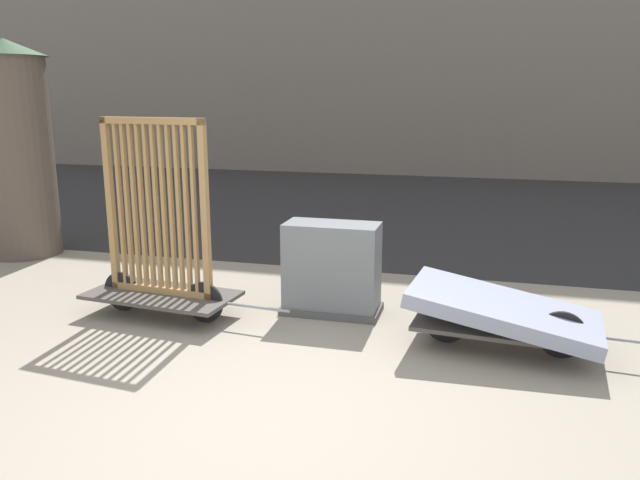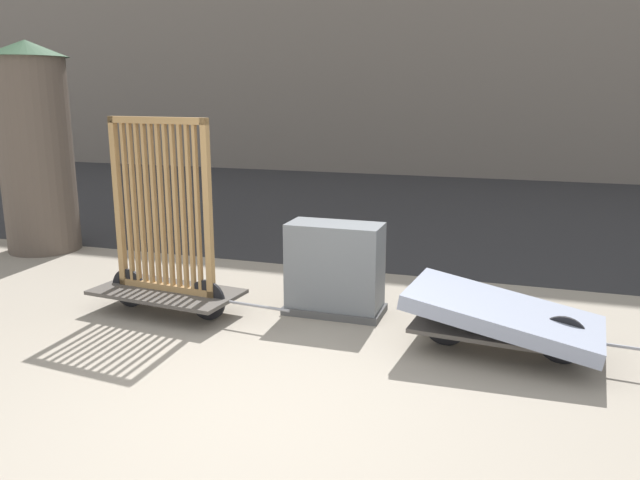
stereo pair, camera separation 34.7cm
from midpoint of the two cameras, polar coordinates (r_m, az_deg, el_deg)
The scene contains 6 objects.
ground_plane at distance 4.92m, azimuth -4.56°, elevation -15.54°, with size 60.00×60.00×0.00m, color gray.
road_strip at distance 13.46m, azimuth 10.69°, elevation 2.93°, with size 56.00×10.28×0.01m.
bike_cart_with_bedframe at distance 6.90m, azimuth -12.63°, elevation -0.92°, with size 2.34×0.95×2.13m.
bike_cart_with_mattress at distance 6.07m, azimuth 18.00°, elevation -6.70°, with size 2.42×1.15×0.61m.
utility_cabinet at distance 6.81m, azimuth 2.83°, elevation -2.98°, with size 1.08×0.54×1.01m.
advertising_column at distance 10.28m, azimuth -23.70°, elevation 7.83°, with size 1.19×1.19×3.12m.
Camera 2 is at (1.87, -3.92, 2.37)m, focal length 35.00 mm.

